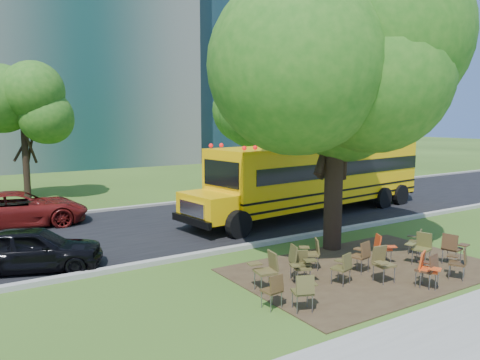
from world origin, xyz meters
TOP-DOWN VIEW (x-y plane):
  - ground at (0.00, 0.00)m, footprint 160.00×160.00m
  - dirt_patch at (1.00, -0.50)m, footprint 7.00×4.50m
  - asphalt_road at (0.00, 7.00)m, footprint 80.00×8.00m
  - kerb_near at (0.00, 3.00)m, footprint 80.00×0.25m
  - kerb_far at (0.00, 11.10)m, footprint 80.00×0.25m
  - building_right at (24.00, 38.00)m, footprint 30.00×16.00m
  - bg_tree_2 at (-5.00, 16.00)m, footprint 4.80×4.80m
  - bg_tree_3 at (8.00, 14.00)m, footprint 5.60×5.60m
  - bg_tree_4 at (16.00, 13.00)m, footprint 5.00×5.00m
  - main_tree at (1.67, 1.50)m, footprint 7.20×7.20m
  - school_bus at (5.15, 5.99)m, footprint 12.18×3.99m
  - chair_0 at (-2.62, -1.24)m, footprint 0.51×0.49m
  - chair_1 at (-2.19, -1.74)m, footprint 0.68×0.54m
  - chair_2 at (-0.33, -1.00)m, footprint 0.56×0.60m
  - chair_3 at (0.60, -1.38)m, footprint 0.64×0.54m
  - chair_4 at (1.25, -2.24)m, footprint 0.58×0.60m
  - chair_5 at (1.22, -2.22)m, footprint 0.60×0.71m
  - chair_6 at (2.65, -0.99)m, footprint 0.67×0.62m
  - chair_7 at (3.30, -1.51)m, footprint 0.65×0.62m
  - chair_8 at (-2.14, -0.33)m, footprint 0.57×0.70m
  - chair_9 at (-1.15, -0.36)m, footprint 0.67×0.52m
  - chair_10 at (-1.12, -0.26)m, footprint 0.58×0.75m
  - chair_11 at (0.72, -0.60)m, footprint 0.59×0.61m
  - chair_12 at (1.84, -0.31)m, footprint 0.54×0.68m
  - chair_13 at (3.37, -0.32)m, footprint 0.52×0.64m
  - chair_14 at (2.42, -2.28)m, footprint 0.56×0.67m
  - chair_15 at (-0.19, 0.30)m, footprint 0.58×0.73m
  - black_car at (-6.56, 4.21)m, footprint 3.87×2.62m
  - bg_car_red at (-6.14, 10.00)m, footprint 5.08×2.72m

SIDE VIEW (x-z plane):
  - ground at x=0.00m, z-range 0.00..0.00m
  - dirt_patch at x=1.00m, z-range 0.00..0.03m
  - asphalt_road at x=0.00m, z-range 0.00..0.04m
  - kerb_near at x=0.00m, z-range 0.00..0.14m
  - kerb_far at x=0.00m, z-range 0.00..0.14m
  - chair_0 at x=-2.62m, z-range 0.09..0.87m
  - chair_13 at x=3.37m, z-range 0.09..0.87m
  - chair_2 at x=-0.33m, z-range 0.10..0.92m
  - chair_12 at x=1.84m, z-range 0.10..0.92m
  - chair_9 at x=-1.15m, z-range 0.10..0.92m
  - chair_14 at x=2.42m, z-range 0.10..0.93m
  - chair_1 at x=-2.19m, z-range 0.10..0.95m
  - chair_4 at x=1.25m, z-range 0.10..0.97m
  - chair_15 at x=-0.19m, z-range 0.10..0.97m
  - chair_11 at x=0.72m, z-range 0.10..0.97m
  - chair_5 at x=1.22m, z-range 0.10..0.99m
  - chair_6 at x=2.65m, z-range 0.11..1.02m
  - chair_3 at x=0.60m, z-range 0.11..1.02m
  - chair_7 at x=3.30m, z-range 0.11..1.03m
  - chair_10 at x=-1.12m, z-range 0.11..1.06m
  - chair_8 at x=-2.14m, z-range 0.11..1.08m
  - black_car at x=-6.56m, z-range 0.00..1.22m
  - bg_car_red at x=-6.14m, z-range 0.00..1.36m
  - school_bus at x=5.15m, z-range 0.23..3.16m
  - bg_tree_2 at x=-5.00m, z-range 0.90..7.52m
  - bg_tree_4 at x=16.00m, z-range 0.92..7.77m
  - bg_tree_3 at x=8.00m, z-range 1.11..8.95m
  - main_tree at x=1.67m, z-range 0.85..9.77m
  - building_right at x=24.00m, z-range 0.00..25.00m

